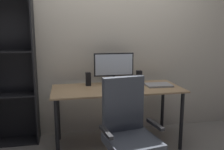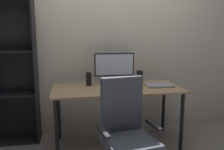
% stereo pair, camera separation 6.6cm
% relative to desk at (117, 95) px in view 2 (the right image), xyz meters
% --- Properties ---
extents(ground_plane, '(12.00, 12.00, 0.00)m').
position_rel_desk_xyz_m(ground_plane, '(0.00, 0.00, -0.65)').
color(ground_plane, gray).
extents(back_wall, '(6.40, 0.10, 2.60)m').
position_rel_desk_xyz_m(back_wall, '(0.00, 0.51, 0.65)').
color(back_wall, beige).
rests_on(back_wall, ground).
extents(desk, '(1.58, 0.69, 0.74)m').
position_rel_desk_xyz_m(desk, '(0.00, 0.00, 0.00)').
color(desk, tan).
rests_on(desk, ground).
extents(monitor, '(0.51, 0.20, 0.41)m').
position_rel_desk_xyz_m(monitor, '(0.00, 0.20, 0.32)').
color(monitor, black).
rests_on(monitor, desk).
extents(keyboard, '(0.29, 0.12, 0.02)m').
position_rel_desk_xyz_m(keyboard, '(0.01, -0.16, 0.09)').
color(keyboard, '#B7BABC').
rests_on(keyboard, desk).
extents(mouse, '(0.08, 0.11, 0.03)m').
position_rel_desk_xyz_m(mouse, '(0.24, -0.13, 0.10)').
color(mouse, black).
rests_on(mouse, desk).
extents(coffee_mug, '(0.10, 0.09, 0.09)m').
position_rel_desk_xyz_m(coffee_mug, '(0.08, 0.04, 0.13)').
color(coffee_mug, white).
rests_on(coffee_mug, desk).
extents(laptop, '(0.33, 0.24, 0.02)m').
position_rel_desk_xyz_m(laptop, '(0.54, 0.00, 0.10)').
color(laptop, '#99999E').
rests_on(laptop, desk).
extents(speaker_left, '(0.06, 0.07, 0.17)m').
position_rel_desk_xyz_m(speaker_left, '(-0.33, 0.19, 0.17)').
color(speaker_left, black).
rests_on(speaker_left, desk).
extents(speaker_right, '(0.06, 0.07, 0.17)m').
position_rel_desk_xyz_m(speaker_right, '(0.34, 0.19, 0.17)').
color(speaker_right, black).
rests_on(speaker_right, desk).
extents(office_chair, '(0.56, 0.54, 1.01)m').
position_rel_desk_xyz_m(office_chair, '(-0.07, -0.81, -0.20)').
color(office_chair, '#232326').
rests_on(office_chair, ground).
extents(bookshelf, '(0.62, 0.28, 1.82)m').
position_rel_desk_xyz_m(bookshelf, '(-1.30, 0.34, 0.25)').
color(bookshelf, black).
rests_on(bookshelf, ground).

